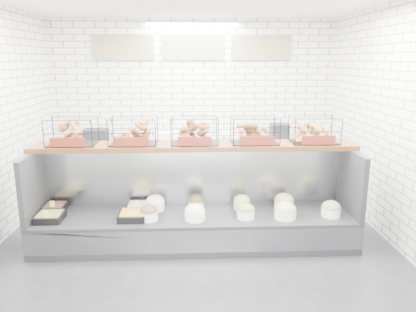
{
  "coord_description": "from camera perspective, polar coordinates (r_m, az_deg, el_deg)",
  "views": [
    {
      "loc": [
        -0.04,
        -4.54,
        2.3
      ],
      "look_at": [
        0.17,
        0.45,
        1.11
      ],
      "focal_mm": 35.0,
      "sensor_mm": 36.0,
      "label": 1
    }
  ],
  "objects": [
    {
      "name": "ground",
      "position": [
        5.09,
        -1.74,
        -13.51
      ],
      "size": [
        5.5,
        5.5,
        0.0
      ],
      "primitive_type": "plane",
      "color": "black",
      "rests_on": "ground"
    },
    {
      "name": "room_shell",
      "position": [
        5.14,
        -1.99,
        10.68
      ],
      "size": [
        5.02,
        5.51,
        3.01
      ],
      "color": "white",
      "rests_on": "ground"
    },
    {
      "name": "display_case",
      "position": [
        5.26,
        -1.7,
        -8.63
      ],
      "size": [
        4.0,
        0.9,
        1.2
      ],
      "color": "black",
      "rests_on": "ground"
    },
    {
      "name": "bagel_shelf",
      "position": [
        5.14,
        -1.96,
        3.09
      ],
      "size": [
        4.1,
        0.5,
        0.4
      ],
      "color": "#45220E",
      "rests_on": "display_case"
    },
    {
      "name": "prep_counter",
      "position": [
        7.2,
        -2.05,
        -1.35
      ],
      "size": [
        4.0,
        0.6,
        1.2
      ],
      "color": "#93969B",
      "rests_on": "ground"
    }
  ]
}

